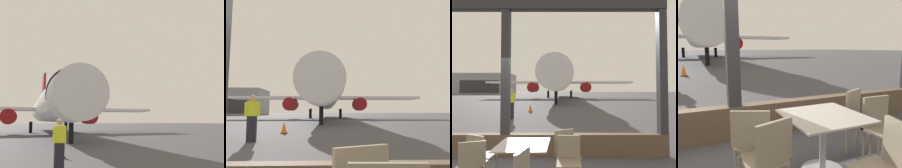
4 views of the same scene
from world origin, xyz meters
TOP-DOWN VIEW (x-y plane):
  - ground_plane at (0.00, 40.00)m, footprint 220.00×220.00m
  - window_frame at (0.00, 0.00)m, footprint 8.25×0.24m
  - dining_table at (0.78, -1.46)m, footprint 0.89×0.89m
  - cafe_chair_window_left at (0.01, -1.72)m, footprint 0.48×0.48m
  - cafe_chair_window_right at (1.54, -1.21)m, footprint 0.51×0.51m
  - cafe_chair_aisle_left at (-0.05, -1.36)m, footprint 0.50×0.50m
  - cafe_chair_aisle_right at (1.58, -1.56)m, footprint 0.41×0.41m
  - cafe_chair_side_extra at (0.86, -2.33)m, footprint 0.46×0.46m
  - airplane at (0.59, 31.03)m, footprint 28.58×36.53m
  - traffic_cone at (-1.05, 9.42)m, footprint 0.36×0.36m

SIDE VIEW (x-z plane):
  - ground_plane at x=0.00m, z-range 0.00..0.00m
  - traffic_cone at x=-1.05m, z-range -0.02..0.57m
  - dining_table at x=0.78m, z-range 0.10..0.82m
  - cafe_chair_window_left at x=0.01m, z-range 0.09..0.95m
  - cafe_chair_aisle_right at x=1.58m, z-range 0.09..0.96m
  - cafe_chair_aisle_left at x=-0.05m, z-range 0.09..0.97m
  - cafe_chair_side_extra at x=0.86m, z-range 0.09..0.99m
  - cafe_chair_window_right at x=1.54m, z-range 0.09..1.00m
  - window_frame at x=0.00m, z-range -0.53..3.48m
  - airplane at x=0.59m, z-range -1.75..8.66m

